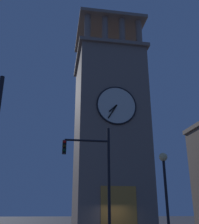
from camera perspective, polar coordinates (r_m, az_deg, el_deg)
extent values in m
cube|color=gray|center=(29.95, 1.99, -5.48)|extent=(7.11, 8.01, 18.86)
cube|color=gray|center=(33.69, 1.79, 10.57)|extent=(7.71, 8.61, 0.40)
cylinder|color=gray|center=(32.62, 8.24, 15.92)|extent=(0.70, 0.70, 3.38)
cylinder|color=gray|center=(32.16, 4.74, 16.36)|extent=(0.70, 0.70, 3.38)
cylinder|color=gray|center=(31.81, 1.14, 16.75)|extent=(0.70, 0.70, 3.38)
cylinder|color=gray|center=(31.58, -2.54, 17.08)|extent=(0.70, 0.70, 3.38)
cylinder|color=gray|center=(38.09, 5.22, 10.03)|extent=(0.70, 0.70, 3.38)
cylinder|color=gray|center=(37.70, 2.27, 10.31)|extent=(0.70, 0.70, 3.38)
cylinder|color=gray|center=(37.40, -0.75, 10.56)|extent=(0.70, 0.70, 3.38)
cylinder|color=gray|center=(37.21, -3.80, 10.78)|extent=(0.70, 0.70, 3.38)
cube|color=gray|center=(35.77, 1.72, 15.78)|extent=(7.71, 8.61, 0.40)
cylinder|color=black|center=(36.79, 1.70, 17.92)|extent=(0.12, 0.12, 2.98)
cylinder|color=silver|center=(26.87, 3.59, 1.41)|extent=(3.87, 0.12, 3.87)
torus|color=black|center=(26.85, 3.60, 1.42)|extent=(4.03, 0.16, 4.03)
cube|color=black|center=(26.57, 2.85, 0.79)|extent=(0.85, 0.06, 0.82)
cube|color=black|center=(26.44, 2.76, 0.13)|extent=(0.97, 0.06, 1.46)
cube|color=orange|center=(25.11, 4.04, -19.77)|extent=(3.20, 0.24, 4.00)
cylinder|color=black|center=(15.36, 2.00, -15.02)|extent=(0.16, 0.16, 6.45)
cylinder|color=black|center=(15.57, -2.67, -6.00)|extent=(2.51, 0.12, 0.12)
cube|color=black|center=(15.39, -7.39, -7.31)|extent=(0.22, 0.30, 0.75)
sphere|color=red|center=(15.28, -7.32, -6.16)|extent=(0.16, 0.16, 0.16)
sphere|color=#392705|center=(15.22, -7.36, -7.07)|extent=(0.16, 0.16, 0.16)
sphere|color=#063316|center=(15.17, -7.40, -7.99)|extent=(0.16, 0.16, 0.16)
cylinder|color=black|center=(14.70, 13.96, -18.34)|extent=(0.14, 0.14, 4.35)
sphere|color=#F9DB8C|center=(14.95, 13.19, -9.15)|extent=(0.44, 0.44, 0.44)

